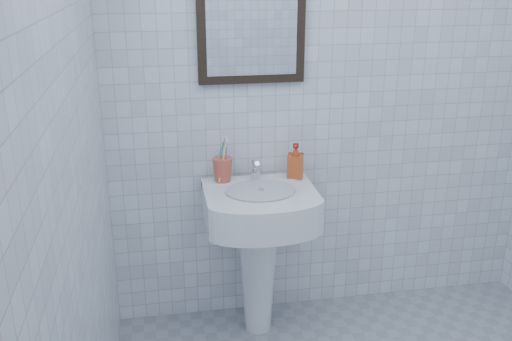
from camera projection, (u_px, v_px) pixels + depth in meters
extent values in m
cube|color=silver|center=(331.00, 77.00, 2.77)|extent=(2.20, 0.02, 2.50)
cube|color=silver|center=(62.00, 175.00, 1.47)|extent=(0.02, 2.40, 2.50)
cone|color=white|center=(258.00, 272.00, 2.84)|extent=(0.20, 0.20, 0.64)
cube|color=white|center=(260.00, 205.00, 2.67)|extent=(0.52, 0.37, 0.16)
cube|color=white|center=(254.00, 181.00, 2.77)|extent=(0.52, 0.09, 0.03)
cylinder|color=silver|center=(261.00, 190.00, 2.61)|extent=(0.32, 0.32, 0.01)
cylinder|color=silver|center=(255.00, 176.00, 2.74)|extent=(0.04, 0.04, 0.04)
cylinder|color=silver|center=(256.00, 166.00, 2.71)|extent=(0.02, 0.09, 0.07)
cylinder|color=silver|center=(255.00, 167.00, 2.75)|extent=(0.03, 0.05, 0.08)
imported|color=#B94012|center=(296.00, 160.00, 2.76)|extent=(0.10, 0.10, 0.17)
cube|color=black|center=(251.00, 15.00, 2.59)|extent=(0.50, 0.04, 0.62)
cube|color=white|center=(252.00, 15.00, 2.57)|extent=(0.42, 0.00, 0.54)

